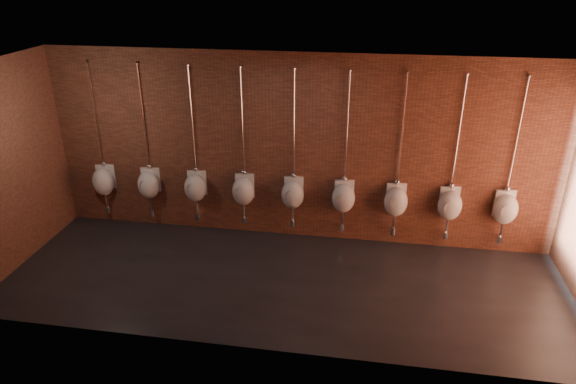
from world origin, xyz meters
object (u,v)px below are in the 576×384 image
Objects in this scene: urinal_4 at (293,193)px; urinal_7 at (450,204)px; urinal_3 at (243,190)px; urinal_1 at (149,184)px; urinal_2 at (195,187)px; urinal_5 at (344,197)px; urinal_8 at (505,208)px; urinal_0 at (103,181)px; urinal_6 at (396,201)px.

urinal_4 and urinal_7 have the same top height.
urinal_7 is at bearing 0.00° from urinal_3.
urinal_2 is at bearing 0.00° from urinal_1.
urinal_5 is 1.00× the size of urinal_8.
urinal_3 is at bearing 0.00° from urinal_0.
urinal_1 is 1.00× the size of urinal_6.
urinal_6 is (4.31, 0.00, 0.00)m from urinal_1.
urinal_0 is at bearing 180.00° from urinal_6.
urinal_0 is 3.44m from urinal_4.
urinal_2 is at bearing 180.00° from urinal_3.
urinal_0 and urinal_2 have the same top height.
urinal_8 is at bearing 0.00° from urinal_7.
urinal_2 is 4.31m from urinal_7.
urinal_0 is 0.86m from urinal_1.
urinal_6 is at bearing 180.00° from urinal_7.
urinal_1 is 2.58m from urinal_4.
urinal_7 is 1.00× the size of urinal_8.
urinal_2 is at bearing 180.00° from urinal_5.
urinal_3 is at bearing 180.00° from urinal_4.
urinal_3 and urinal_6 have the same top height.
urinal_2 is (0.86, 0.00, 0.00)m from urinal_1.
urinal_8 is (1.72, 0.00, 0.00)m from urinal_6.
urinal_4 is 1.72m from urinal_6.
urinal_0 is at bearing 180.00° from urinal_1.
urinal_5 is (4.31, 0.00, 0.00)m from urinal_0.
urinal_0 is 6.03m from urinal_7.
urinal_3 is 0.86m from urinal_4.
urinal_2 is at bearing 180.00° from urinal_8.
urinal_5 and urinal_6 have the same top height.
urinal_4 and urinal_5 have the same top height.
urinal_0 is 1.00× the size of urinal_2.
urinal_2 is 5.17m from urinal_8.
urinal_7 is at bearing 0.00° from urinal_0.
urinal_3 is (0.86, 0.00, 0.00)m from urinal_2.
urinal_4 is at bearing 180.00° from urinal_6.
urinal_3 is 4.31m from urinal_8.
urinal_7 and urinal_8 have the same top height.
urinal_8 is at bearing 0.00° from urinal_1.
urinal_2 is 1.00× the size of urinal_6.
urinal_6 is at bearing 0.00° from urinal_0.
urinal_3 is 1.00× the size of urinal_7.
urinal_6 is at bearing 180.00° from urinal_8.
urinal_0 and urinal_7 have the same top height.
urinal_5 is 0.86m from urinal_6.
urinal_4 is (3.44, 0.00, 0.00)m from urinal_0.
urinal_3 is 1.00× the size of urinal_6.
urinal_6 is 1.00× the size of urinal_8.
urinal_1 is (0.86, 0.00, 0.00)m from urinal_0.
urinal_0 is 4.31m from urinal_5.
urinal_0 and urinal_8 have the same top height.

